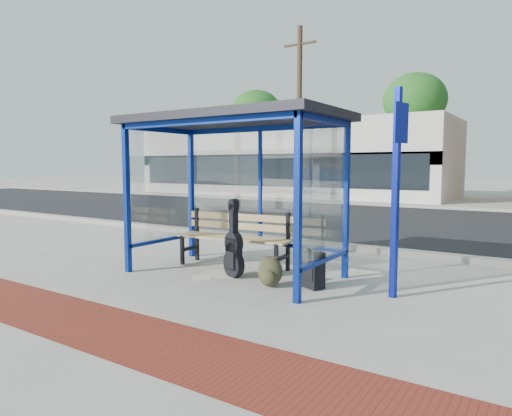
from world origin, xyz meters
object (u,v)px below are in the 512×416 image
Objects in this scene: suitcase at (312,270)px; backpack at (270,273)px; bench at (236,235)px; guitar_bag at (234,251)px.

suitcase reaches higher than backpack.
backpack is (-0.52, -0.25, -0.06)m from suitcase.
guitar_bag is (0.40, -0.60, -0.12)m from bench.
bench is at bearing 143.74° from guitar_bag.
guitar_bag reaches higher than suitcase.
bench reaches higher than suitcase.
guitar_bag is 1.26m from suitcase.
bench is at bearing -173.60° from suitcase.
backpack is at bearing 8.28° from guitar_bag.
suitcase is at bearing -22.15° from bench.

